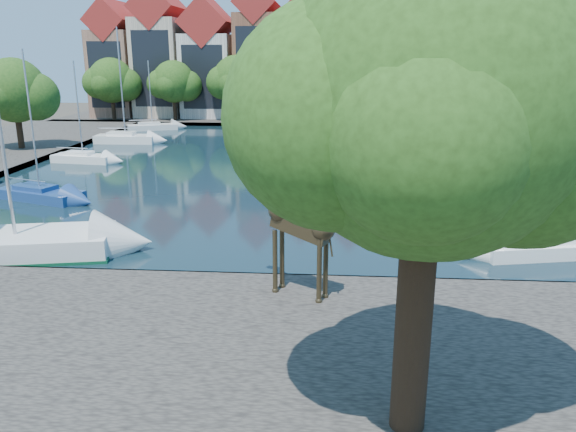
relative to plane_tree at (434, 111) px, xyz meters
name	(u,v)px	position (x,y,z in m)	size (l,w,h in m)	color
ground	(185,282)	(-7.62, 9.01, -7.67)	(160.00, 160.00, 0.00)	#38332B
water_basin	(259,165)	(-7.62, 33.01, -7.63)	(38.00, 50.00, 0.08)	black
near_quay	(121,374)	(-7.62, 2.01, -7.42)	(50.00, 14.00, 0.50)	#4B4741
far_quay	(288,118)	(-7.62, 65.01, -7.42)	(60.00, 16.00, 0.50)	#4B4741
plane_tree	(434,111)	(0.00, 0.00, 0.00)	(8.32, 6.40, 10.62)	#332114
townhouse_west_end	(118,63)	(-30.62, 64.99, -0.31)	(5.44, 9.18, 14.93)	#936650
townhouse_west_mid	(161,57)	(-24.62, 64.99, 0.56)	(5.94, 9.18, 16.79)	#C4B097
townhouse_west_inner	(210,63)	(-18.12, 64.99, -0.32)	(6.43, 9.18, 15.15)	silver
townhouse_center	(258,56)	(-11.62, 64.99, 0.69)	(5.44, 9.18, 16.93)	brown
townhouse_east_inner	(303,61)	(-5.62, 64.99, 0.06)	(5.94, 9.18, 15.79)	tan
townhouse_east_mid	(353,58)	(0.88, 64.99, 0.43)	(6.43, 9.18, 16.65)	beige
townhouse_east_end	(403,66)	(7.38, 64.99, -0.56)	(5.44, 9.18, 14.43)	brown
far_tree_far_west	(112,82)	(-29.51, 59.50, -2.49)	(7.28, 5.60, 7.68)	#332114
far_tree_west	(174,83)	(-21.52, 59.50, -2.60)	(6.76, 5.20, 7.36)	#332114
far_tree_mid_west	(238,82)	(-13.51, 59.50, -2.38)	(7.80, 6.00, 8.00)	#332114
far_tree_mid_east	(302,83)	(-5.52, 59.50, -2.54)	(7.02, 5.40, 7.52)	#332114
far_tree_east	(368,82)	(2.49, 59.50, -2.43)	(7.54, 5.80, 7.84)	#332114
far_tree_far_east	(434,84)	(10.48, 59.50, -2.60)	(6.76, 5.20, 7.36)	#332114
side_tree_left_far	(16,93)	(-29.51, 37.00, -2.29)	(7.28, 5.60, 7.88)	#332114
giraffe_statue	(294,220)	(-3.18, 7.21, -4.45)	(3.65, 2.06, 5.55)	#3C311E
sailboat_left_b	(40,192)	(-19.62, 20.89, -7.12)	(5.88, 3.69, 8.89)	navy
sailboat_left_c	(83,156)	(-22.16, 32.91, -7.11)	(5.13, 2.36, 8.06)	white
sailboat_left_d	(125,137)	(-22.26, 43.13, -6.96)	(5.90, 2.18, 11.02)	white
sailboat_left_e	(152,126)	(-22.62, 53.01, -7.11)	(5.89, 4.08, 7.81)	silver
sailboat_right_a	(540,245)	(7.38, 13.01, -7.11)	(5.51, 2.86, 8.56)	white
sailboat_right_b	(469,194)	(6.40, 21.97, -7.06)	(6.53, 3.72, 9.99)	navy
sailboat_right_c	(433,145)	(7.38, 40.16, -6.99)	(7.38, 4.92, 10.61)	silver
sailboat_right_d	(395,138)	(4.38, 44.45, -7.03)	(4.83, 2.24, 8.11)	silver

